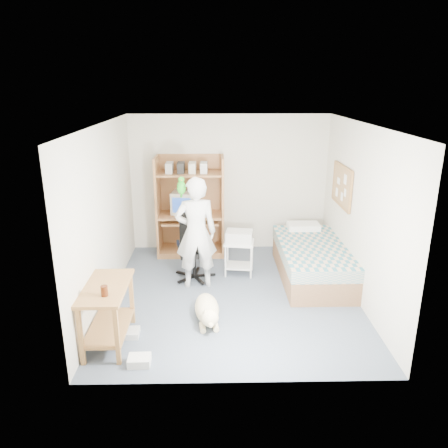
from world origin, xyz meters
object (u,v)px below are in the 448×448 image
computer_hutch (191,210)px  dog (207,310)px  bed (312,260)px  person (196,233)px  printer_cart (239,252)px  office_chair (194,256)px  side_desk (107,306)px

computer_hutch → dog: (0.33, -2.47, -0.66)m
bed → person: size_ratio=1.17×
computer_hutch → bed: size_ratio=0.89×
bed → printer_cart: bed is taller
dog → printer_cart: (0.50, 1.50, 0.21)m
office_chair → printer_cart: 0.75m
side_desk → person: bearing=57.1°
computer_hutch → person: size_ratio=1.04×
bed → printer_cart: (-1.17, 0.15, 0.09)m
computer_hutch → bed: 2.35m
person → dog: bearing=91.1°
person → printer_cart: person is taller
side_desk → office_chair: bearing=63.0°
bed → dog: 2.15m
side_desk → dog: 1.31m
bed → person: bearing=-171.8°
side_desk → dog: size_ratio=1.01×
printer_cart → computer_hutch: bearing=138.5°
office_chair → printer_cart: bearing=0.2°
side_desk → computer_hutch: bearing=73.9°
dog → printer_cart: bearing=64.8°
side_desk → office_chair: (0.94, 1.86, -0.12)m
side_desk → person: 1.88m
side_desk → office_chair: office_chair is taller
office_chair → bed: bearing=-9.5°
computer_hutch → side_desk: computer_hutch is taller
person → printer_cart: size_ratio=3.06×
printer_cart → person: bearing=-140.5°
computer_hutch → printer_cart: (0.83, -0.97, -0.45)m
computer_hutch → office_chair: size_ratio=1.73×
computer_hutch → dog: 2.58m
office_chair → dog: 1.42m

